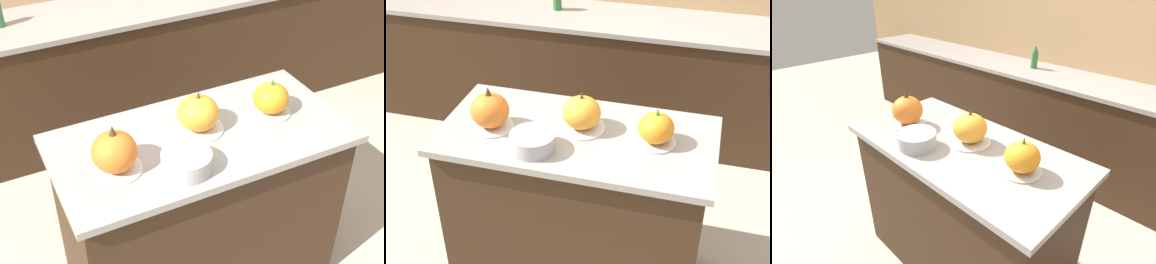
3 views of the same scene
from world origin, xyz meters
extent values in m
plane|color=#BCB29E|center=(0.00, 0.00, 0.00)|extent=(12.00, 12.00, 0.00)
cube|color=tan|center=(0.00, 1.85, 1.25)|extent=(8.00, 0.06, 2.50)
cube|color=#382314|center=(0.00, 0.00, 0.45)|extent=(1.26, 0.60, 0.89)
cube|color=gray|center=(0.00, 0.00, 0.91)|extent=(1.32, 0.66, 0.03)
cube|color=#382314|center=(0.00, 1.52, 0.44)|extent=(6.00, 0.56, 0.89)
cube|color=gray|center=(0.00, 1.52, 0.91)|extent=(6.00, 0.60, 0.03)
cylinder|color=silver|center=(-0.41, -0.06, 0.93)|extent=(0.21, 0.21, 0.01)
ellipsoid|color=orange|center=(-0.41, -0.06, 1.02)|extent=(0.18, 0.18, 0.17)
cone|color=#4C2D14|center=(-0.41, -0.06, 1.12)|extent=(0.03, 0.03, 0.05)
cylinder|color=silver|center=(0.01, 0.05, 0.93)|extent=(0.23, 0.23, 0.01)
ellipsoid|color=orange|center=(0.01, 0.05, 1.01)|extent=(0.18, 0.18, 0.16)
cone|color=brown|center=(0.01, 0.05, 1.11)|extent=(0.02, 0.02, 0.04)
cylinder|color=silver|center=(0.37, 0.02, 0.93)|extent=(0.19, 0.19, 0.01)
ellipsoid|color=orange|center=(0.37, 0.02, 1.01)|extent=(0.16, 0.16, 0.14)
cone|color=#38702D|center=(0.37, 0.02, 1.09)|extent=(0.02, 0.02, 0.03)
cylinder|color=#2D6B38|center=(-0.58, 1.56, 1.00)|extent=(0.06, 0.06, 0.15)
cone|color=#2D6B38|center=(-0.58, 1.56, 1.11)|extent=(0.06, 0.06, 0.07)
cylinder|color=#ADADB2|center=(-0.16, -0.18, 0.97)|extent=(0.21, 0.21, 0.08)
camera|label=1|loc=(-0.88, -1.67, 2.31)|focal=50.00mm
camera|label=2|loc=(0.56, -2.04, 2.32)|focal=50.00mm
camera|label=3|loc=(0.99, -0.98, 1.74)|focal=28.00mm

